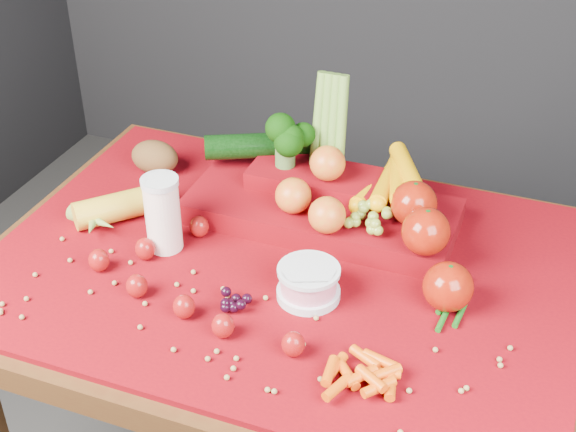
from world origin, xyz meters
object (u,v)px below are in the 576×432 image
(table, at_px, (284,307))
(produce_mound, at_px, (337,198))
(milk_glass, at_px, (162,211))
(yogurt_bowl, at_px, (309,282))

(table, xyz_separation_m, produce_mound, (0.05, 0.15, 0.17))
(milk_glass, relative_size, produce_mound, 0.25)
(table, height_order, produce_mound, produce_mound)
(produce_mound, bearing_deg, milk_glass, -145.89)
(milk_glass, distance_m, produce_mound, 0.33)
(table, distance_m, produce_mound, 0.23)
(yogurt_bowl, height_order, produce_mound, produce_mound)
(yogurt_bowl, relative_size, produce_mound, 0.18)
(yogurt_bowl, bearing_deg, milk_glass, 171.82)
(milk_glass, height_order, produce_mound, produce_mound)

